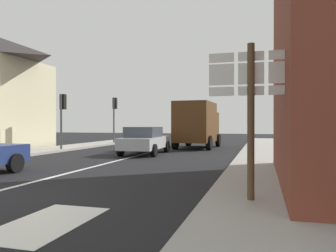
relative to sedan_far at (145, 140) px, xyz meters
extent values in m
plane|color=black|center=(-0.08, -1.10, -0.76)|extent=(80.00, 80.00, 0.00)
cube|color=#9E9B96|center=(6.07, -3.10, -0.69)|extent=(2.32, 44.00, 0.14)
cube|color=#9E9B96|center=(-6.23, -3.10, -0.69)|extent=(2.32, 44.00, 0.14)
cube|color=silver|center=(-0.08, -5.10, -0.75)|extent=(0.16, 12.00, 0.01)
cube|color=silver|center=(2.66, -12.10, -0.75)|extent=(1.20, 2.20, 0.01)
cube|color=beige|center=(-12.01, 3.84, -0.41)|extent=(5.18, 1.20, 0.70)
cylinder|color=black|center=(-1.84, -7.56, -0.44)|extent=(0.22, 0.64, 0.64)
cube|color=#B7BABF|center=(0.00, 0.07, -0.14)|extent=(1.92, 4.27, 0.60)
cube|color=#47515B|center=(0.01, -0.18, 0.43)|extent=(1.63, 2.16, 0.55)
cylinder|color=black|center=(-0.93, 1.38, -0.44)|extent=(0.25, 0.65, 0.64)
cylinder|color=black|center=(0.82, 1.45, -0.44)|extent=(0.25, 0.65, 0.64)
cylinder|color=black|center=(-0.82, -1.32, -0.44)|extent=(0.25, 0.65, 0.64)
cylinder|color=black|center=(0.93, -1.25, -0.44)|extent=(0.25, 0.65, 0.64)
cube|color=#4C2D14|center=(1.83, 4.72, 0.99)|extent=(2.34, 3.78, 2.60)
cube|color=#4C2D14|center=(1.93, 7.22, 0.69)|extent=(2.14, 1.38, 2.00)
cube|color=#47515B|center=(1.93, 7.27, 1.49)|extent=(1.76, 0.17, 0.70)
cylinder|color=black|center=(0.83, 7.21, -0.31)|extent=(0.31, 0.91, 0.90)
cylinder|color=black|center=(3.03, 7.13, -0.31)|extent=(0.31, 0.91, 0.90)
cylinder|color=black|center=(0.70, 3.81, -0.31)|extent=(0.31, 0.91, 0.90)
cylinder|color=black|center=(2.90, 3.73, -0.31)|extent=(0.31, 0.91, 0.90)
cylinder|color=brown|center=(5.84, -10.09, 0.84)|extent=(0.14, 0.14, 3.20)
cube|color=white|center=(5.26, -10.04, 2.20)|extent=(0.50, 0.03, 0.18)
cube|color=black|center=(5.26, -10.02, 2.20)|extent=(0.43, 0.01, 0.13)
cube|color=white|center=(5.26, -10.04, 1.86)|extent=(0.50, 0.03, 0.42)
cube|color=black|center=(5.26, -10.02, 1.86)|extent=(0.43, 0.01, 0.32)
cube|color=white|center=(5.26, -10.04, 1.52)|extent=(0.50, 0.03, 0.18)
cube|color=black|center=(5.26, -10.02, 1.52)|extent=(0.43, 0.01, 0.13)
cube|color=white|center=(5.84, -10.04, 2.20)|extent=(0.50, 0.03, 0.18)
cube|color=black|center=(5.84, -10.02, 2.20)|extent=(0.43, 0.01, 0.13)
cube|color=white|center=(5.84, -10.04, 1.86)|extent=(0.50, 0.03, 0.42)
cube|color=black|center=(5.84, -10.02, 1.86)|extent=(0.43, 0.01, 0.32)
cube|color=white|center=(5.84, -10.04, 1.52)|extent=(0.50, 0.03, 0.18)
cube|color=black|center=(5.84, -10.02, 1.52)|extent=(0.43, 0.01, 0.13)
cube|color=white|center=(6.42, -10.04, 2.20)|extent=(0.50, 0.03, 0.18)
cube|color=black|center=(6.42, -10.02, 2.20)|extent=(0.43, 0.01, 0.13)
cube|color=white|center=(6.42, -10.04, 1.86)|extent=(0.50, 0.03, 0.42)
cube|color=black|center=(6.42, -10.02, 1.86)|extent=(0.43, 0.01, 0.32)
cube|color=white|center=(6.42, -10.04, 1.52)|extent=(0.50, 0.03, 0.18)
cube|color=black|center=(6.42, -10.02, 1.52)|extent=(0.43, 0.01, 0.13)
cylinder|color=#47474C|center=(-5.37, 7.61, 1.11)|extent=(0.12, 0.12, 3.74)
cube|color=black|center=(-5.37, 7.81, 2.52)|extent=(0.30, 0.28, 0.90)
sphere|color=#360303|center=(-5.37, 7.95, 2.79)|extent=(0.18, 0.18, 0.18)
sphere|color=#3C2303|center=(-5.37, 7.95, 2.51)|extent=(0.18, 0.18, 0.18)
sphere|color=#0CA526|center=(-5.37, 7.95, 2.23)|extent=(0.18, 0.18, 0.18)
cylinder|color=#47474C|center=(-5.37, 0.36, 0.94)|extent=(0.12, 0.12, 3.40)
cube|color=black|center=(-5.37, 0.56, 2.19)|extent=(0.30, 0.28, 0.90)
sphere|color=#360303|center=(-5.37, 0.70, 2.46)|extent=(0.18, 0.18, 0.18)
sphere|color=#3C2303|center=(-5.37, 0.70, 2.18)|extent=(0.18, 0.18, 0.18)
sphere|color=#0CA526|center=(-5.37, 0.70, 1.90)|extent=(0.18, 0.18, 0.18)
camera|label=1|loc=(6.05, -16.79, 0.86)|focal=35.56mm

